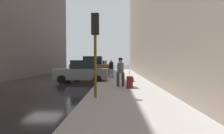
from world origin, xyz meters
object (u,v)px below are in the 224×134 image
Objects in this scene: pedestrian_with_beanie at (121,70)px; pedestrian_in_jeans at (111,68)px; fire_hydrant at (107,72)px; traffic_light at (95,37)px; parked_red_hatchback at (98,67)px; parked_blue_sedan at (101,66)px; duffel_bag at (131,80)px; rolling_suitcase at (130,82)px; parked_gray_coupe at (82,72)px; parked_bronze_suv at (92,67)px.

pedestrian_with_beanie is 5.43m from pedestrian_in_jeans.
traffic_light is at bearing -89.76° from fire_hydrant.
fire_hydrant is at bearing -75.13° from parked_red_hatchback.
parked_blue_sedan reaches higher than duffel_bag.
rolling_suitcase is at bearing -79.09° from fire_hydrant.
parked_blue_sedan is 6.03× the size of fire_hydrant.
parked_gray_coupe is 6.00× the size of fire_hydrant.
traffic_light reaches higher than fire_hydrant.
parked_red_hatchback reaches higher than fire_hydrant.
traffic_light is 8.18× the size of duffel_bag.
parked_bronze_suv is 6.59× the size of fire_hydrant.
parked_red_hatchback is 13.15m from duffel_bag.
traffic_light is at bearing -109.25° from duffel_bag.
parked_red_hatchback is 16.20m from rolling_suitcase.
parked_gray_coupe is 7.11m from traffic_light.
parked_gray_coupe is at bearing -90.00° from parked_bronze_suv.
fire_hydrant is 9.18m from rolling_suitcase.
traffic_light is 2.11× the size of pedestrian_in_jeans.
rolling_suitcase is at bearing -47.85° from parked_gray_coupe.
parked_bronze_suv is 1.10× the size of parked_red_hatchback.
parked_gray_coupe is 1.00× the size of parked_blue_sedan.
rolling_suitcase is at bearing 57.81° from traffic_light.
fire_hydrant is at bearing -81.54° from parked_blue_sedan.
parked_red_hatchback is at bearing 104.87° from fire_hydrant.
parked_red_hatchback is 7.04m from fire_hydrant.
traffic_light is (1.85, -18.49, 1.91)m from parked_red_hatchback.
parked_gray_coupe is 4.02m from duffel_bag.
parked_red_hatchback is (0.00, 11.90, 0.00)m from parked_gray_coupe.
pedestrian_with_beanie is (3.03, -20.42, 0.29)m from parked_blue_sedan.
fire_hydrant is (1.80, -0.53, -0.54)m from parked_bronze_suv.
pedestrian_with_beanie is 1.04× the size of pedestrian_in_jeans.
duffel_bag is at bearing 83.19° from rolling_suitcase.
parked_blue_sedan is at bearing 102.41° from duffel_bag.
duffel_bag is at bearing 70.56° from pedestrian_with_beanie.
parked_bronze_suv is 4.15m from pedestrian_in_jeans.
parked_bronze_suv reaches higher than duffel_bag.
traffic_light is at bearing -84.27° from parked_red_hatchback.
pedestrian_in_jeans is 3.36m from duffel_bag.
pedestrian_in_jeans is (2.31, 2.19, 0.26)m from parked_gray_coupe.
parked_gray_coupe is at bearing -109.47° from fire_hydrant.
pedestrian_with_beanie is 2.84m from duffel_bag.
parked_gray_coupe is 9.60× the size of duffel_bag.
pedestrian_in_jeans is at bearing 101.40° from rolling_suitcase.
parked_red_hatchback is at bearing 95.73° from traffic_light.
pedestrian_in_jeans is at bearing -81.26° from parked_blue_sedan.
pedestrian_with_beanie is (3.03, -15.09, 0.29)m from parked_red_hatchback.
traffic_light reaches higher than rolling_suitcase.
duffel_bag is at bearing -72.59° from parked_red_hatchback.
traffic_light reaches higher than pedestrian_with_beanie.
pedestrian_with_beanie is at bearing -82.41° from pedestrian_in_jeans.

